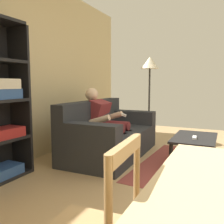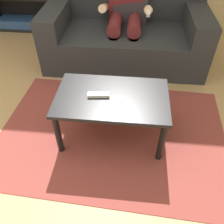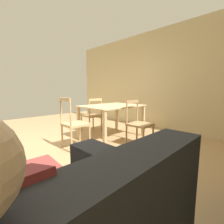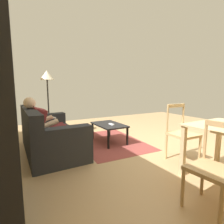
% 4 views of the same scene
% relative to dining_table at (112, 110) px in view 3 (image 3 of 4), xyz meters
% --- Properties ---
extents(ground_plane, '(8.22, 8.22, 0.00)m').
position_rel_dining_table_xyz_m(ground_plane, '(1.50, -0.11, -0.65)').
color(ground_plane, tan).
extents(wall_side, '(0.12, 6.05, 2.75)m').
position_rel_dining_table_xyz_m(wall_side, '(-1.61, -0.11, 0.72)').
color(wall_side, '#C8B586').
rests_on(wall_side, ground_plane).
extents(dining_table, '(1.34, 0.98, 0.76)m').
position_rel_dining_table_xyz_m(dining_table, '(0.00, 0.00, 0.00)').
color(dining_table, '#D1B27F').
rests_on(dining_table, ground_plane).
extents(dining_chair_near_wall, '(0.45, 0.45, 0.90)m').
position_rel_dining_table_xyz_m(dining_chair_near_wall, '(0.00, 0.76, -0.21)').
color(dining_chair_near_wall, tan).
rests_on(dining_chair_near_wall, ground_plane).
extents(dining_chair_facing_couch, '(0.44, 0.44, 0.97)m').
position_rel_dining_table_xyz_m(dining_chair_facing_couch, '(1.00, -0.00, -0.18)').
color(dining_chair_facing_couch, tan).
rests_on(dining_chair_facing_couch, ground_plane).
extents(dining_chair_by_doorway, '(0.44, 0.44, 0.89)m').
position_rel_dining_table_xyz_m(dining_chair_by_doorway, '(0.00, -0.76, -0.21)').
color(dining_chair_by_doorway, tan).
rests_on(dining_chair_by_doorway, ground_plane).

